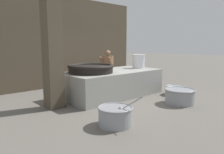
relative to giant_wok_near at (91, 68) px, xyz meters
name	(u,v)px	position (x,y,z in m)	size (l,w,h in m)	color
ground_plane	(112,95)	(0.82, -0.08, -0.98)	(60.00, 60.00, 0.00)	#666059
back_wall	(69,42)	(0.82, 2.63, 0.84)	(6.76, 0.24, 3.64)	#4C4233
support_pillar	(52,41)	(-1.32, -0.08, 0.84)	(0.43, 0.43, 3.64)	#4C4233
hearth_platform	(112,83)	(0.82, -0.08, -0.56)	(3.39, 1.68, 0.84)	gray
giant_wok_near	(91,68)	(0.00, 0.00, 0.00)	(1.44, 1.44, 0.26)	black
stock_pot	(139,61)	(2.13, -0.13, 0.13)	(0.48, 0.48, 0.51)	silver
cook	(108,68)	(1.63, 1.06, -0.17)	(0.41, 0.59, 1.49)	brown
prep_bowl_vegetables	(115,115)	(-1.00, -2.19, -0.75)	(0.76, 0.95, 0.71)	gray
prep_bowl_meat	(176,90)	(2.50, -1.50, -0.81)	(0.67, 0.67, 0.31)	gray
prep_bowl_extra	(180,96)	(1.59, -2.19, -0.74)	(0.88, 0.88, 0.44)	gray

